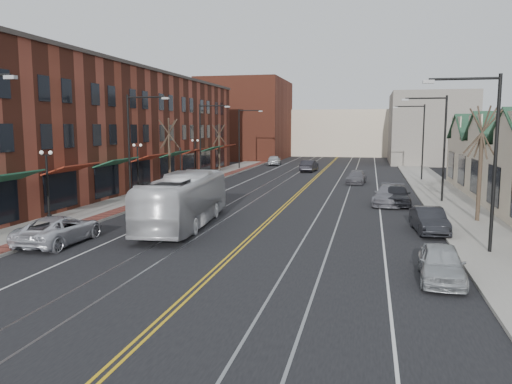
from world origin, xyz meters
The scene contains 31 objects.
ground centered at (0.00, 0.00, 0.00)m, with size 160.00×160.00×0.00m, color black.
sidewalk_left centered at (-12.00, 20.00, 0.07)m, with size 4.00×120.00×0.15m, color gray.
sidewalk_right centered at (12.00, 20.00, 0.07)m, with size 4.00×120.00×0.15m, color gray.
building_left centered at (-19.00, 27.00, 5.50)m, with size 10.00×50.00×11.00m, color maroon.
backdrop_left centered at (-16.00, 70.00, 7.00)m, with size 14.00×18.00×14.00m, color maroon.
backdrop_mid centered at (0.00, 85.00, 4.50)m, with size 22.00×14.00×9.00m, color beige.
backdrop_right centered at (15.00, 65.00, 5.50)m, with size 12.00×16.00×11.00m, color slate.
streetlight_l_1 centered at (-11.05, 16.00, 5.03)m, with size 3.33×0.25×8.00m.
streetlight_l_2 centered at (-11.05, 32.00, 5.03)m, with size 3.33×0.25×8.00m.
streetlight_l_3 centered at (-11.05, 48.00, 5.03)m, with size 3.33×0.25×8.00m.
streetlight_r_0 centered at (11.05, 6.00, 5.03)m, with size 3.33×0.25×8.00m.
streetlight_r_1 centered at (11.05, 22.00, 5.03)m, with size 3.33×0.25×8.00m.
streetlight_r_2 centered at (11.05, 38.00, 5.03)m, with size 3.33×0.25×8.00m.
lamppost_l_1 centered at (-12.80, 8.00, 2.20)m, with size 0.84×0.28×4.27m.
lamppost_l_2 centered at (-12.80, 20.00, 2.20)m, with size 0.84×0.28×4.27m.
lamppost_l_3 centered at (-12.80, 34.00, 2.20)m, with size 0.84×0.28×4.27m.
tree_left_near centered at (-12.50, 26.00, 3.51)m, with size 1.78×1.37×6.48m.
tree_left_far centered at (-12.50, 42.00, 3.28)m, with size 1.66×1.28×6.02m.
tree_right_mid centered at (12.50, 14.00, 3.75)m, with size 1.90×1.46×6.93m.
manhole_mid centered at (-11.20, 3.00, 0.16)m, with size 0.60×0.60×0.02m, color #592D19.
manhole_far centered at (-11.20, 8.00, 0.16)m, with size 0.60×0.60×0.02m, color #592D19.
traffic_signal centered at (-10.60, 24.00, 2.35)m, with size 0.18×0.15×3.80m.
transit_bus centered at (-4.50, 8.98, 1.55)m, with size 2.60×11.12×3.10m, color silver.
parked_suv centered at (-9.05, 3.53, 0.71)m, with size 2.37×5.14×1.43m, color silver.
parked_car_a centered at (8.78, 1.35, 0.69)m, with size 1.63×4.06×1.38m, color #A6AAAD.
parked_car_b centered at (9.30, 10.35, 0.70)m, with size 1.49×4.27×1.41m, color black.
parked_car_c centered at (7.50, 20.03, 0.74)m, with size 2.08×5.11×1.48m, color slate.
parked_car_d centered at (8.01, 19.91, 0.80)m, with size 1.89×4.69×1.60m, color black.
distant_car_left centered at (-1.63, 46.14, 0.77)m, with size 1.62×4.65×1.53m, color black.
distant_car_right centered at (4.71, 33.81, 0.64)m, with size 1.78×4.39×1.27m, color #5B5960.
distant_car_far centered at (-8.08, 55.75, 0.77)m, with size 1.82×4.52×1.54m, color #B8BBC0.
Camera 1 is at (6.02, -18.14, 5.86)m, focal length 35.00 mm.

